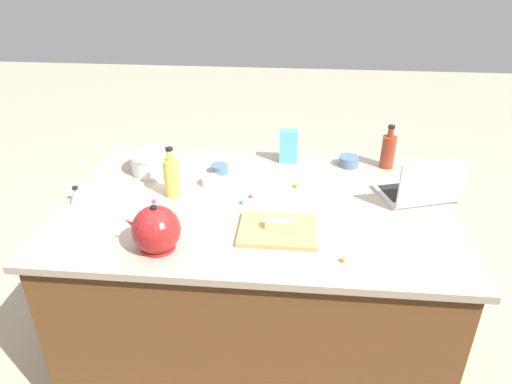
# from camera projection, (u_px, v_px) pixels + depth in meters

# --- Properties ---
(ground_plane) EXTENTS (12.00, 12.00, 0.00)m
(ground_plane) POSITION_uv_depth(u_px,v_px,m) (256.00, 350.00, 2.48)
(ground_plane) COLOR #B7A88E
(island_counter) EXTENTS (1.69, 1.08, 0.90)m
(island_counter) POSITION_uv_depth(u_px,v_px,m) (256.00, 283.00, 2.27)
(island_counter) COLOR brown
(island_counter) RESTS_ON ground
(laptop) EXTENTS (0.36, 0.31, 0.22)m
(laptop) POSITION_uv_depth(u_px,v_px,m) (420.00, 190.00, 2.05)
(laptop) COLOR #B7B7BC
(laptop) RESTS_ON island_counter
(mixing_bowl_large) EXTENTS (0.23, 0.23, 0.10)m
(mixing_bowl_large) POSITION_uv_depth(u_px,v_px,m) (155.00, 161.00, 2.29)
(mixing_bowl_large) COLOR white
(mixing_bowl_large) RESTS_ON island_counter
(bottle_oil) EXTENTS (0.07, 0.07, 0.23)m
(bottle_oil) POSITION_uv_depth(u_px,v_px,m) (172.00, 177.00, 2.06)
(bottle_oil) COLOR #DBC64C
(bottle_oil) RESTS_ON island_counter
(bottle_soy) EXTENTS (0.07, 0.07, 0.22)m
(bottle_soy) POSITION_uv_depth(u_px,v_px,m) (388.00, 151.00, 2.32)
(bottle_soy) COLOR maroon
(bottle_soy) RESTS_ON island_counter
(kettle) EXTENTS (0.21, 0.18, 0.20)m
(kettle) POSITION_uv_depth(u_px,v_px,m) (156.00, 230.00, 1.71)
(kettle) COLOR maroon
(kettle) RESTS_ON island_counter
(cutting_board) EXTENTS (0.30, 0.24, 0.02)m
(cutting_board) POSITION_uv_depth(u_px,v_px,m) (278.00, 230.00, 1.84)
(cutting_board) COLOR tan
(cutting_board) RESTS_ON island_counter
(butter_stick_left) EXTENTS (0.11, 0.04, 0.04)m
(butter_stick_left) POSITION_uv_depth(u_px,v_px,m) (279.00, 225.00, 1.83)
(butter_stick_left) COLOR #F4E58C
(butter_stick_left) RESTS_ON cutting_board
(ramekin_small) EXTENTS (0.08, 0.08, 0.04)m
(ramekin_small) POSITION_uv_depth(u_px,v_px,m) (211.00, 181.00, 2.18)
(ramekin_small) COLOR white
(ramekin_small) RESTS_ON island_counter
(ramekin_medium) EXTENTS (0.08, 0.08, 0.04)m
(ramekin_medium) POSITION_uv_depth(u_px,v_px,m) (219.00, 169.00, 2.30)
(ramekin_medium) COLOR slate
(ramekin_medium) RESTS_ON island_counter
(ramekin_wide) EXTENTS (0.10, 0.10, 0.05)m
(ramekin_wide) POSITION_uv_depth(u_px,v_px,m) (349.00, 161.00, 2.36)
(ramekin_wide) COLOR slate
(ramekin_wide) RESTS_ON island_counter
(kitchen_timer) EXTENTS (0.07, 0.07, 0.08)m
(kitchen_timer) POSITION_uv_depth(u_px,v_px,m) (76.00, 195.00, 2.03)
(kitchen_timer) COLOR #B2B2B7
(kitchen_timer) RESTS_ON island_counter
(candy_bag) EXTENTS (0.09, 0.06, 0.17)m
(candy_bag) POSITION_uv_depth(u_px,v_px,m) (289.00, 146.00, 2.38)
(candy_bag) COLOR #4CA5CC
(candy_bag) RESTS_ON island_counter
(candy_0) EXTENTS (0.02, 0.02, 0.02)m
(candy_0) POSITION_uv_depth(u_px,v_px,m) (219.00, 171.00, 2.30)
(candy_0) COLOR red
(candy_0) RESTS_ON island_counter
(candy_1) EXTENTS (0.02, 0.02, 0.02)m
(candy_1) POSITION_uv_depth(u_px,v_px,m) (154.00, 201.00, 2.04)
(candy_1) COLOR #CC3399
(candy_1) RESTS_ON island_counter
(candy_2) EXTENTS (0.02, 0.02, 0.02)m
(candy_2) POSITION_uv_depth(u_px,v_px,m) (343.00, 260.00, 1.67)
(candy_2) COLOR orange
(candy_2) RESTS_ON island_counter
(candy_3) EXTENTS (0.02, 0.02, 0.02)m
(candy_3) POSITION_uv_depth(u_px,v_px,m) (179.00, 228.00, 1.85)
(candy_3) COLOR #CC3399
(candy_3) RESTS_ON island_counter
(candy_4) EXTENTS (0.02, 0.02, 0.02)m
(candy_4) POSITION_uv_depth(u_px,v_px,m) (152.00, 209.00, 1.98)
(candy_4) COLOR blue
(candy_4) RESTS_ON island_counter
(candy_5) EXTENTS (0.01, 0.01, 0.01)m
(candy_5) POSITION_uv_depth(u_px,v_px,m) (241.00, 202.00, 2.04)
(candy_5) COLOR green
(candy_5) RESTS_ON island_counter
(candy_6) EXTENTS (0.02, 0.02, 0.02)m
(candy_6) POSITION_uv_depth(u_px,v_px,m) (251.00, 196.00, 2.08)
(candy_6) COLOR #CC3399
(candy_6) RESTS_ON island_counter
(candy_7) EXTENTS (0.02, 0.02, 0.02)m
(candy_7) POSITION_uv_depth(u_px,v_px,m) (296.00, 186.00, 2.17)
(candy_7) COLOR orange
(candy_7) RESTS_ON island_counter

